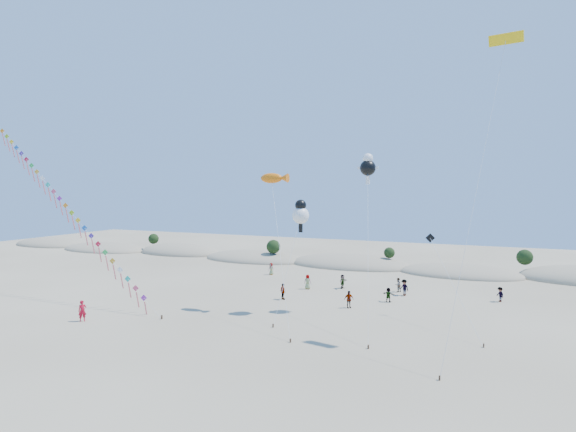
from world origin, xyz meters
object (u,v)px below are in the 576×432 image
Objects in this scene: parafoil_kite at (505,44)px; kite_train at (63,204)px; fish_kite at (274,178)px; flyer_foreground at (82,311)px.

kite_train is at bearing -177.21° from parafoil_kite.
fish_kite is (23.66, 3.88, 2.63)m from kite_train.
parafoil_kite is (20.02, -1.76, 9.92)m from fish_kite.
parafoil_kite is (43.69, 2.13, 12.55)m from kite_train.
parafoil_kite reaches higher than flyer_foreground.
parafoil_kite reaches higher than fish_kite.
parafoil_kite is 41.06m from flyer_foreground.
kite_train is 24.13m from fish_kite.
parafoil_kite reaches higher than kite_train.
kite_train is at bearing 91.47° from flyer_foreground.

